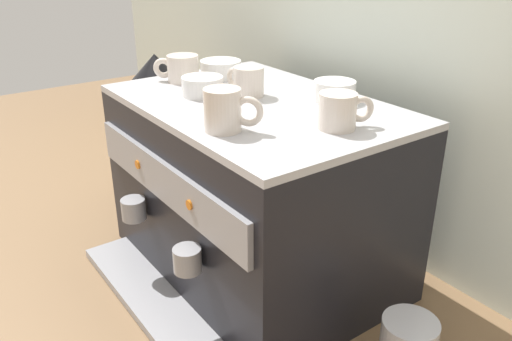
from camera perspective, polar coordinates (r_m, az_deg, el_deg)
The scene contains 11 objects.
ground_plane at distance 1.35m, azimuth 0.00°, elevation -10.18°, with size 4.00×4.00×0.00m, color brown.
tiled_backsplash_wall at distance 1.36m, azimuth 12.07°, elevation 13.57°, with size 2.80×0.03×1.04m, color silver.
espresso_machine at distance 1.24m, azimuth -0.18°, elevation -2.15°, with size 0.67×0.56×0.43m.
ceramic_cup_0 at distance 1.33m, azimuth -8.10°, elevation 10.91°, with size 0.09×0.10×0.06m.
ceramic_cup_1 at distance 0.97m, azimuth -3.39°, elevation 6.56°, with size 0.10×0.09×0.08m.
ceramic_cup_2 at distance 1.00m, azimuth 9.04°, elevation 6.41°, with size 0.07×0.11×0.07m.
ceramic_cup_3 at distance 1.20m, azimuth -0.94°, elevation 9.65°, with size 0.10×0.07×0.07m.
ceramic_bowl_0 at distance 1.18m, azimuth 8.50°, elevation 8.49°, with size 0.09×0.09×0.04m.
ceramic_bowl_1 at distance 1.21m, azimuth -5.82°, elevation 9.05°, with size 0.09×0.09×0.04m.
ceramic_bowl_2 at distance 1.37m, azimuth -3.85°, elevation 10.92°, with size 0.10×0.10×0.04m.
coffee_grinder at distance 1.70m, azimuth -10.42°, elevation 5.15°, with size 0.18×0.18×0.43m.
Camera 1 is at (0.90, -0.65, 0.76)m, focal length 36.89 mm.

